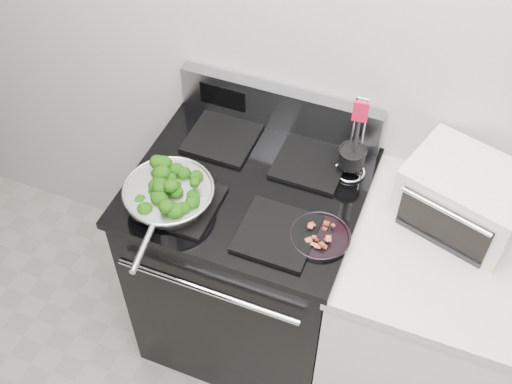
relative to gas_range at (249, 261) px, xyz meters
The scene contains 8 objects.
back_wall 0.97m from the gas_range, 48.22° to the left, with size 4.00×0.02×2.70m, color #B6B4AC.
gas_range is the anchor object (origin of this frame).
counter 0.69m from the gas_range, ahead, with size 0.62×0.68×0.92m.
skillet 0.58m from the gas_range, 137.20° to the right, with size 0.30×0.48×0.07m.
broccoli_pile 0.60m from the gas_range, 137.67° to the right, with size 0.24×0.24×0.08m, color black, non-canonical shape.
bacon_plate 0.58m from the gas_range, 23.92° to the right, with size 0.20×0.20×0.04m.
utensil_holder 0.63m from the gas_range, 29.46° to the left, with size 0.11×0.11×0.33m.
toaster_oven 0.89m from the gas_range, 11.11° to the left, with size 0.44×0.38×0.22m.
Camera 1 is at (0.27, 0.05, 2.58)m, focal length 45.00 mm.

